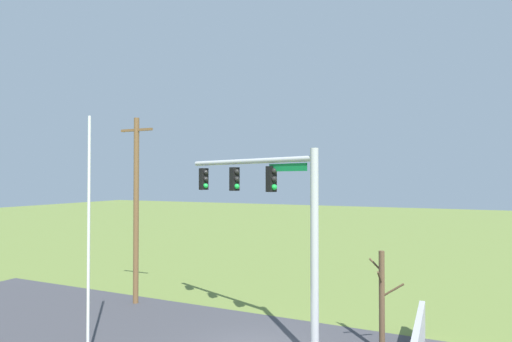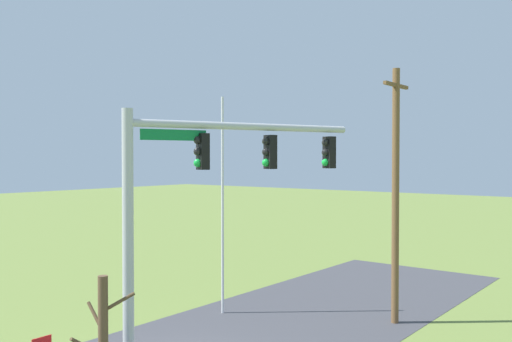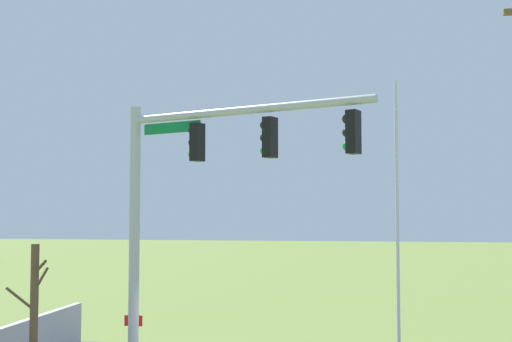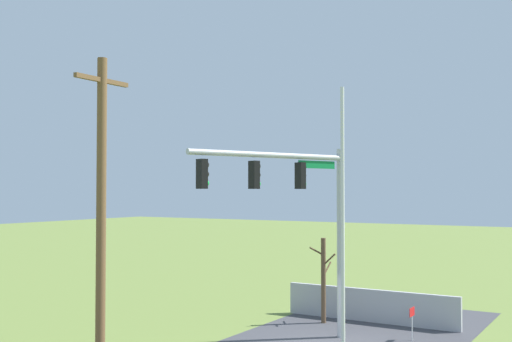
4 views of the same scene
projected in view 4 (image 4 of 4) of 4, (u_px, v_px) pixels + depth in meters
The scene contains 7 objects.
sidewalk_corner at pixel (351, 332), 24.31m from camera, with size 6.00×6.00×0.01m, color #B7B5AD.
retaining_fence at pixel (370, 306), 26.20m from camera, with size 0.20×7.53×1.38m, color #A8A8AD.
signal_mast at pixel (302, 204), 22.42m from camera, with size 6.46×2.73×7.14m.
flagpole at pixel (343, 246), 15.99m from camera, with size 0.10×0.10×8.25m, color silver.
utility_pole at pixel (101, 222), 16.51m from camera, with size 1.90×0.26×9.12m.
bare_tree at pixel (324, 279), 26.03m from camera, with size 1.27×1.02×3.56m.
open_sign at pixel (412, 316), 22.95m from camera, with size 0.56×0.04×1.22m.
Camera 4 is at (-19.84, -9.07, 5.56)m, focal length 43.55 mm.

